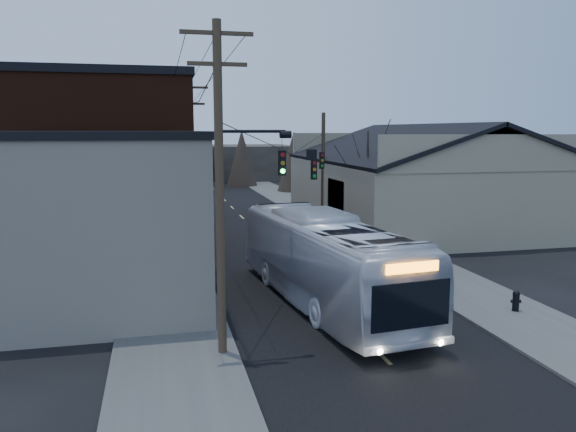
# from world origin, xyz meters

# --- Properties ---
(ground) EXTENTS (160.00, 160.00, 0.00)m
(ground) POSITION_xyz_m (0.00, 0.00, 0.00)
(ground) COLOR black
(ground) RESTS_ON ground
(road_surface) EXTENTS (9.00, 110.00, 0.02)m
(road_surface) POSITION_xyz_m (0.00, 30.00, 0.01)
(road_surface) COLOR black
(road_surface) RESTS_ON ground
(sidewalk_left) EXTENTS (4.00, 110.00, 0.12)m
(sidewalk_left) POSITION_xyz_m (-6.50, 30.00, 0.06)
(sidewalk_left) COLOR #474744
(sidewalk_left) RESTS_ON ground
(sidewalk_right) EXTENTS (4.00, 110.00, 0.12)m
(sidewalk_right) POSITION_xyz_m (6.50, 30.00, 0.06)
(sidewalk_right) COLOR #474744
(sidewalk_right) RESTS_ON ground
(building_clapboard) EXTENTS (8.00, 8.00, 7.00)m
(building_clapboard) POSITION_xyz_m (-9.00, 9.00, 3.50)
(building_clapboard) COLOR #6F665C
(building_clapboard) RESTS_ON ground
(building_brick) EXTENTS (10.00, 12.00, 10.00)m
(building_brick) POSITION_xyz_m (-10.00, 20.00, 5.00)
(building_brick) COLOR black
(building_brick) RESTS_ON ground
(building_left_far) EXTENTS (9.00, 14.00, 7.00)m
(building_left_far) POSITION_xyz_m (-9.50, 36.00, 3.50)
(building_left_far) COLOR #2E2825
(building_left_far) RESTS_ON ground
(warehouse) EXTENTS (16.16, 20.60, 7.73)m
(warehouse) POSITION_xyz_m (13.00, 25.00, 2.70)
(warehouse) COLOR gray
(warehouse) RESTS_ON ground
(building_far_left) EXTENTS (10.00, 12.00, 6.00)m
(building_far_left) POSITION_xyz_m (-6.00, 65.00, 3.00)
(building_far_left) COLOR #2E2825
(building_far_left) RESTS_ON ground
(building_far_right) EXTENTS (12.00, 14.00, 5.00)m
(building_far_right) POSITION_xyz_m (7.00, 70.00, 2.50)
(building_far_right) COLOR #2E2825
(building_far_right) RESTS_ON ground
(bare_tree) EXTENTS (0.40, 0.40, 7.20)m
(bare_tree) POSITION_xyz_m (6.50, 20.00, 3.60)
(bare_tree) COLOR black
(bare_tree) RESTS_ON ground
(utility_lines) EXTENTS (11.24, 45.28, 10.50)m
(utility_lines) POSITION_xyz_m (-3.11, 24.14, 4.95)
(utility_lines) COLOR #382B1E
(utility_lines) RESTS_ON ground
(bus) EXTENTS (4.59, 13.71, 3.74)m
(bus) POSITION_xyz_m (-0.17, 7.48, 1.87)
(bus) COLOR silver
(bus) RESTS_ON ground
(parked_car) EXTENTS (1.56, 4.14, 1.35)m
(parked_car) POSITION_xyz_m (-3.70, 36.04, 0.67)
(parked_car) COLOR #A9ABB1
(parked_car) RESTS_ON ground
(fire_hydrant) EXTENTS (0.41, 0.29, 0.84)m
(fire_hydrant) POSITION_xyz_m (6.85, 4.50, 0.57)
(fire_hydrant) COLOR black
(fire_hydrant) RESTS_ON sidewalk_right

